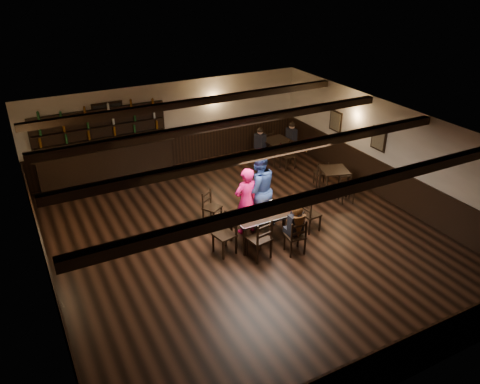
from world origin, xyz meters
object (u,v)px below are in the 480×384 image
dining_table (266,215)px  bar_counter (106,159)px  chair_near_left (262,237)px  chair_near_right (297,235)px  man_blue (258,189)px  cake (247,214)px  woman_pink (246,201)px

dining_table → bar_counter: (-2.56, 5.04, 0.05)m
chair_near_left → bar_counter: (-2.08, 5.68, 0.15)m
chair_near_right → man_blue: man_blue is taller
chair_near_right → bar_counter: bar_counter is taller
cake → bar_counter: 5.38m
chair_near_left → cake: size_ratio=3.16×
bar_counter → cake: bearing=-67.2°
chair_near_right → bar_counter: (-2.88, 5.88, 0.21)m
dining_table → chair_near_right: 0.91m
chair_near_left → chair_near_right: (0.80, -0.20, -0.06)m
woman_pink → chair_near_left: bearing=74.2°
woman_pink → bar_counter: bar_counter is taller
chair_near_right → woman_pink: (-0.55, 1.39, 0.34)m
dining_table → woman_pink: (-0.24, 0.55, 0.18)m
chair_near_left → chair_near_right: 0.83m
chair_near_right → woman_pink: woman_pink is taller
dining_table → cake: bearing=170.4°
cake → chair_near_left: bearing=-90.6°
woman_pink → cake: (-0.24, -0.47, -0.06)m
bar_counter → dining_table: bearing=-63.1°
chair_near_right → cake: chair_near_right is taller
dining_table → bar_counter: bar_counter is taller
chair_near_right → man_blue: bearing=95.0°
dining_table → chair_near_right: chair_near_right is taller
chair_near_right → bar_counter: size_ratio=0.22×
chair_near_right → bar_counter: bearing=116.1°
bar_counter → woman_pink: bearing=-62.6°
man_blue → cake: (-0.66, -0.63, -0.21)m
woman_pink → dining_table: bearing=109.2°
chair_near_left → man_blue: 1.57m
chair_near_left → bar_counter: bar_counter is taller
chair_near_right → cake: 1.25m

